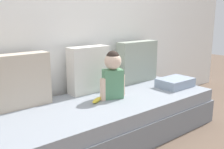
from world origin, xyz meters
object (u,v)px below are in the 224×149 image
(throw_pillow_center, at_px, (89,70))
(toddler, at_px, (113,73))
(banana, at_px, (97,100))
(couch, at_px, (109,119))
(throw_pillow_left, at_px, (21,81))
(folded_blanket, at_px, (175,83))
(throw_pillow_right, at_px, (137,62))

(throw_pillow_center, xyz_separation_m, toddler, (0.07, -0.32, 0.00))
(banana, bearing_deg, couch, -10.69)
(throw_pillow_left, bearing_deg, throw_pillow_center, 0.00)
(throw_pillow_left, bearing_deg, folded_blanket, -16.19)
(couch, bearing_deg, toddler, 23.12)
(couch, height_order, banana, banana)
(throw_pillow_left, distance_m, toddler, 0.85)
(folded_blanket, bearing_deg, throw_pillow_right, 109.16)
(throw_pillow_left, xyz_separation_m, folded_blanket, (1.60, -0.47, -0.19))
(throw_pillow_left, bearing_deg, couch, -26.06)
(toddler, bearing_deg, throw_pillow_right, 26.35)
(throw_pillow_center, xyz_separation_m, folded_blanket, (0.88, -0.47, -0.19))
(throw_pillow_center, height_order, throw_pillow_right, throw_pillow_right)
(toddler, bearing_deg, throw_pillow_center, 101.89)
(toddler, distance_m, banana, 0.30)
(banana, relative_size, folded_blanket, 0.42)
(banana, bearing_deg, folded_blanket, -7.74)
(throw_pillow_center, relative_size, toddler, 1.03)
(throw_pillow_center, height_order, banana, throw_pillow_center)
(banana, bearing_deg, throw_pillow_center, 68.37)
(throw_pillow_center, bearing_deg, throw_pillow_left, 180.00)
(folded_blanket, bearing_deg, banana, 172.26)
(couch, xyz_separation_m, throw_pillow_center, (0.00, 0.35, 0.44))
(throw_pillow_right, distance_m, toddler, 0.73)
(throw_pillow_right, xyz_separation_m, folded_blanket, (0.16, -0.47, -0.20))
(throw_pillow_right, bearing_deg, banana, -158.92)
(throw_pillow_center, bearing_deg, throw_pillow_right, 0.00)
(throw_pillow_left, distance_m, folded_blanket, 1.68)
(folded_blanket, bearing_deg, toddler, 170.10)
(throw_pillow_right, xyz_separation_m, banana, (-0.85, -0.33, -0.23))
(couch, relative_size, folded_blanket, 5.81)
(folded_blanket, bearing_deg, couch, 172.70)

